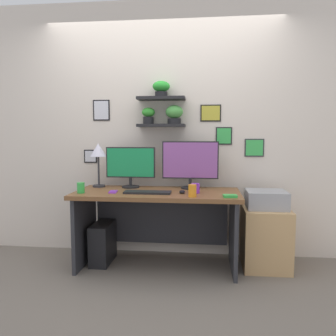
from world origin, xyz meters
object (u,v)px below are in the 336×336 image
object	(u,v)px
desk_lamp	(98,153)
coffee_mug	(195,188)
monitor_left	(131,165)
scissors_tray	(230,196)
keyboard	(147,192)
pen_cup	(81,188)
water_cup	(192,191)
drawer_cabinet	(265,237)
computer_mouse	(182,192)
monitor_right	(190,163)
cell_phone	(113,192)
printer	(266,199)
computer_tower_left	(103,243)
desk	(158,212)

from	to	relation	value
desk_lamp	coffee_mug	size ratio (longest dim) A/B	5.09
monitor_left	scissors_tray	xyz separation A→B (m)	(0.99, -0.45, -0.22)
keyboard	pen_cup	distance (m)	0.63
water_cup	drawer_cabinet	world-z (taller)	water_cup
computer_mouse	drawer_cabinet	bearing A→B (deg)	13.55
scissors_tray	drawer_cabinet	world-z (taller)	scissors_tray
desk_lamp	pen_cup	size ratio (longest dim) A/B	4.58
keyboard	drawer_cabinet	distance (m)	1.24
monitor_right	drawer_cabinet	distance (m)	1.04
monitor_right	computer_mouse	world-z (taller)	monitor_right
cell_phone	pen_cup	size ratio (longest dim) A/B	1.40
printer	cell_phone	bearing A→B (deg)	-172.03
keyboard	desk_lamp	world-z (taller)	desk_lamp
computer_mouse	desk_lamp	bearing A→B (deg)	161.75
printer	computer_mouse	bearing A→B (deg)	-166.45
water_cup	printer	xyz separation A→B (m)	(0.70, 0.36, -0.13)
pen_cup	printer	xyz separation A→B (m)	(1.76, 0.28, -0.13)
keyboard	pen_cup	bearing A→B (deg)	-175.43
computer_mouse	coffee_mug	size ratio (longest dim) A/B	1.00
scissors_tray	computer_tower_left	distance (m)	1.40
desk	printer	distance (m)	1.06
desk	monitor_left	bearing A→B (deg)	152.16
keyboard	scissors_tray	world-z (taller)	scissors_tray
monitor_left	computer_mouse	distance (m)	0.67
drawer_cabinet	pen_cup	bearing A→B (deg)	-170.98
computer_mouse	scissors_tray	world-z (taller)	computer_mouse
keyboard	desk_lamp	bearing A→B (deg)	150.07
desk	computer_mouse	bearing A→B (deg)	-28.32
scissors_tray	computer_mouse	bearing A→B (deg)	160.14
drawer_cabinet	desk	bearing A→B (deg)	-176.71
water_cup	scissors_tray	bearing A→B (deg)	1.30
monitor_left	printer	xyz separation A→B (m)	(1.36, -0.10, -0.31)
monitor_right	scissors_tray	size ratio (longest dim) A/B	4.75
monitor_left	keyboard	distance (m)	0.46
computer_mouse	scissors_tray	xyz separation A→B (m)	(0.43, -0.16, -0.00)
desk	computer_tower_left	xyz separation A→B (m)	(-0.57, -0.00, -0.34)
water_cup	monitor_left	bearing A→B (deg)	145.05
scissors_tray	water_cup	xyz separation A→B (m)	(-0.33, -0.01, 0.04)
monitor_right	desk_lamp	bearing A→B (deg)	-179.95
keyboard	computer_mouse	size ratio (longest dim) A/B	4.89
keyboard	water_cup	bearing A→B (deg)	-16.87
computer_mouse	coffee_mug	bearing A→B (deg)	16.19
monitor_right	printer	size ratio (longest dim) A/B	1.50
monitor_right	cell_phone	xyz separation A→B (m)	(-0.72, -0.31, -0.26)
cell_phone	computer_tower_left	world-z (taller)	cell_phone
keyboard	drawer_cabinet	size ratio (longest dim) A/B	0.75
drawer_cabinet	printer	size ratio (longest dim) A/B	1.55
water_cup	keyboard	bearing A→B (deg)	163.13
monitor_left	coffee_mug	bearing A→B (deg)	-21.01
desk	pen_cup	size ratio (longest dim) A/B	15.91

